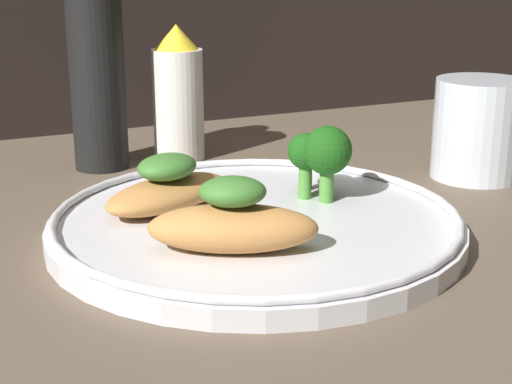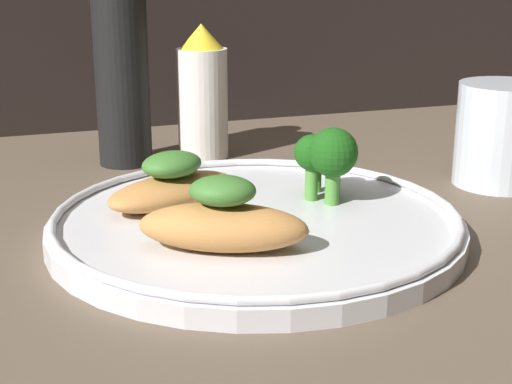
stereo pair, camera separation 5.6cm
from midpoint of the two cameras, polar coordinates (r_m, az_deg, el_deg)
ground_plane at (r=56.89cm, az=-2.80°, el=-3.79°), size 180.00×180.00×1.00cm
plate at (r=56.36cm, az=-2.83°, el=-2.38°), size 29.81×29.81×2.00cm
grilled_meat_front at (r=49.87cm, az=-4.89°, el=-2.29°), size 11.82×8.65×4.92cm
grilled_meat_middle at (r=58.59cm, az=-9.14°, el=0.24°), size 12.03×8.88×4.16cm
broccoli_bunch at (r=59.72cm, az=2.07°, el=2.86°), size 4.71×6.36×5.90cm
sauce_bottle at (r=76.83cm, az=-7.78°, el=6.92°), size 4.91×4.91×13.07cm
pepper_grinder at (r=74.59cm, az=-13.61°, el=8.26°), size 5.05×5.05×19.33cm
drinking_glass at (r=72.21cm, az=13.75°, el=4.45°), size 7.98×7.98×8.93cm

